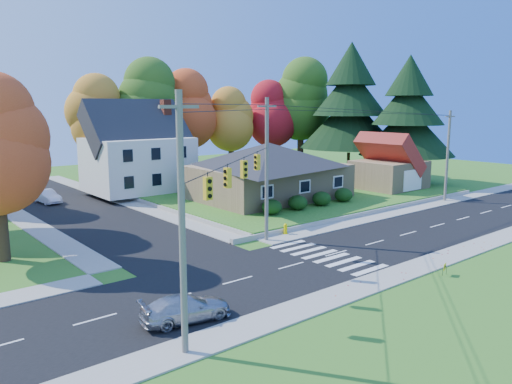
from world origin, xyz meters
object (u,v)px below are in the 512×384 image
Objects in this scene: ranch_house at (269,169)px; silver_sedan at (186,308)px; white_car at (47,196)px; fire_hydrant at (285,229)px.

ranch_house reaches higher than silver_sedan.
ranch_house is 3.59× the size of silver_sedan.
ranch_house reaches higher than white_car.
fire_hydrant is (9.85, -23.79, -0.26)m from white_car.
silver_sedan reaches higher than fire_hydrant.
white_car is (3.74, 32.06, 0.06)m from silver_sedan.
white_car is at bearing 3.05° from silver_sedan.
silver_sedan is 4.73× the size of fire_hydrant.
white_car reaches higher than fire_hydrant.
fire_hydrant is at bearing -125.12° from ranch_house.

